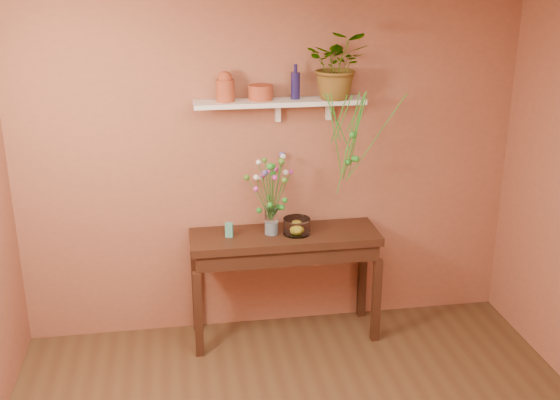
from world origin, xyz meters
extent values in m
plane|color=silver|center=(0.00, 0.00, 2.70)|extent=(4.00, 4.00, 0.00)
cube|color=#A25C41|center=(0.00, 2.00, 1.35)|extent=(4.00, 0.04, 2.70)
cube|color=#371B11|center=(0.07, 1.74, 0.87)|extent=(1.49, 0.48, 0.06)
cube|color=#371B11|center=(0.07, 1.74, 0.77)|extent=(1.43, 0.44, 0.13)
cube|color=#371B11|center=(-0.64, 1.53, 0.36)|extent=(0.06, 0.06, 0.71)
cube|color=#371B11|center=(0.78, 1.53, 0.36)|extent=(0.06, 0.06, 0.71)
cube|color=#371B11|center=(-0.64, 1.95, 0.36)|extent=(0.06, 0.06, 0.71)
cube|color=#371B11|center=(0.78, 1.95, 0.36)|extent=(0.06, 0.06, 0.71)
cube|color=white|center=(0.05, 1.87, 1.92)|extent=(1.30, 0.24, 0.04)
cube|color=white|center=(0.05, 1.97, 1.83)|extent=(0.04, 0.05, 0.15)
cube|color=white|center=(0.45, 1.97, 1.83)|extent=(0.04, 0.05, 0.15)
cylinder|color=#A74423|center=(-0.36, 1.87, 2.02)|extent=(0.18, 0.18, 0.16)
sphere|color=#A74423|center=(-0.36, 1.87, 2.11)|extent=(0.11, 0.11, 0.11)
cylinder|color=#A74423|center=(-0.09, 1.90, 1.99)|extent=(0.23, 0.23, 0.11)
cylinder|color=#1A1545|center=(0.17, 1.89, 2.04)|extent=(0.09, 0.09, 0.20)
cylinder|color=#1A1545|center=(0.17, 1.89, 2.17)|extent=(0.04, 0.04, 0.06)
imported|color=#268324|center=(0.49, 1.84, 2.19)|extent=(0.55, 0.51, 0.51)
cylinder|color=#268324|center=(0.60, 1.68, 1.67)|extent=(0.06, 0.17, 0.70)
cylinder|color=#2C8F26|center=(0.60, 1.69, 1.78)|extent=(0.15, 0.05, 0.48)
cylinder|color=#2C8F26|center=(0.55, 1.69, 1.62)|extent=(0.15, 0.04, 0.80)
cylinder|color=#268324|center=(0.46, 1.70, 1.79)|extent=(0.24, 0.08, 0.47)
cylinder|color=#2C8F26|center=(0.44, 1.71, 1.69)|extent=(0.16, 0.13, 0.66)
cylinder|color=#2C8F26|center=(0.44, 1.69, 1.83)|extent=(0.10, 0.07, 0.37)
cylinder|color=#268324|center=(0.59, 1.65, 1.71)|extent=(0.01, 0.35, 0.62)
cylinder|color=#2C8F26|center=(0.61, 1.72, 1.86)|extent=(0.14, 0.06, 0.32)
cylinder|color=#2C8F26|center=(0.58, 1.65, 1.69)|extent=(0.10, 0.21, 0.65)
cylinder|color=#268324|center=(0.75, 1.65, 1.67)|extent=(0.40, 0.18, 0.71)
cylinder|color=#2C8F26|center=(0.46, 1.67, 1.81)|extent=(0.07, 0.22, 0.41)
cylinder|color=#2C8F26|center=(0.50, 1.65, 1.84)|extent=(0.07, 0.20, 0.37)
cylinder|color=#268324|center=(0.57, 1.62, 1.66)|extent=(0.07, 0.34, 0.71)
sphere|color=#268324|center=(0.56, 1.65, 1.70)|extent=(0.05, 0.05, 0.05)
sphere|color=#268324|center=(0.61, 1.66, 1.51)|extent=(0.05, 0.05, 0.05)
sphere|color=#268324|center=(0.56, 1.72, 1.47)|extent=(0.05, 0.05, 0.05)
sphere|color=#268324|center=(0.60, 1.69, 1.50)|extent=(0.05, 0.05, 0.05)
cylinder|color=white|center=(-0.04, 1.75, 1.01)|extent=(0.11, 0.11, 0.22)
cylinder|color=silver|center=(-0.04, 1.75, 0.95)|extent=(0.10, 0.10, 0.11)
cylinder|color=#386B28|center=(-0.04, 1.69, 1.26)|extent=(0.01, 0.12, 0.46)
sphere|color=#268324|center=(-0.04, 1.63, 1.49)|extent=(0.05, 0.05, 0.05)
cylinder|color=#386B28|center=(-0.03, 1.69, 1.21)|extent=(0.02, 0.12, 0.37)
sphere|color=#C031A5|center=(-0.03, 1.63, 1.40)|extent=(0.04, 0.04, 0.04)
cylinder|color=#386B28|center=(0.01, 1.70, 1.20)|extent=(0.09, 0.11, 0.35)
sphere|color=#518028|center=(0.05, 1.65, 1.37)|extent=(0.05, 0.05, 0.05)
cylinder|color=#386B28|center=(0.00, 1.72, 1.27)|extent=(0.08, 0.06, 0.48)
sphere|color=#518028|center=(0.03, 1.69, 1.51)|extent=(0.05, 0.05, 0.05)
cylinder|color=#386B28|center=(0.00, 1.73, 1.26)|extent=(0.09, 0.04, 0.46)
sphere|color=silver|center=(0.04, 1.71, 1.49)|extent=(0.04, 0.04, 0.04)
cylinder|color=#386B28|center=(0.04, 1.76, 1.21)|extent=(0.16, 0.03, 0.37)
sphere|color=#C031A5|center=(0.12, 1.77, 1.40)|extent=(0.04, 0.04, 0.04)
cylinder|color=#386B28|center=(0.02, 1.75, 1.22)|extent=(0.12, 0.01, 0.38)
sphere|color=silver|center=(0.07, 1.75, 1.40)|extent=(0.05, 0.05, 0.05)
cylinder|color=#386B28|center=(0.02, 1.79, 1.26)|extent=(0.11, 0.10, 0.47)
sphere|color=silver|center=(0.07, 1.84, 1.50)|extent=(0.05, 0.05, 0.05)
cylinder|color=#386B28|center=(0.02, 1.85, 1.26)|extent=(0.12, 0.21, 0.46)
sphere|color=#5054AC|center=(0.08, 1.95, 1.48)|extent=(0.05, 0.05, 0.05)
cylinder|color=#386B28|center=(0.00, 1.87, 1.19)|extent=(0.07, 0.25, 0.34)
sphere|color=#C031A5|center=(0.04, 1.98, 1.36)|extent=(0.04, 0.04, 0.04)
cylinder|color=#386B28|center=(-0.02, 1.79, 1.20)|extent=(0.04, 0.09, 0.35)
sphere|color=#268324|center=(-0.01, 1.83, 1.37)|extent=(0.05, 0.05, 0.05)
cylinder|color=#386B28|center=(-0.04, 1.79, 1.21)|extent=(0.01, 0.09, 0.37)
sphere|color=#C031A5|center=(-0.04, 1.83, 1.39)|extent=(0.04, 0.04, 0.04)
cylinder|color=#386B28|center=(-0.06, 1.79, 1.26)|extent=(0.05, 0.09, 0.46)
sphere|color=#518028|center=(-0.08, 1.83, 1.48)|extent=(0.04, 0.04, 0.04)
cylinder|color=#386B28|center=(-0.12, 1.82, 1.18)|extent=(0.17, 0.16, 0.31)
sphere|color=#518028|center=(-0.21, 1.89, 1.33)|extent=(0.05, 0.05, 0.05)
cylinder|color=#386B28|center=(-0.07, 1.78, 1.19)|extent=(0.07, 0.07, 0.33)
sphere|color=silver|center=(-0.10, 1.81, 1.35)|extent=(0.05, 0.05, 0.05)
cylinder|color=#386B28|center=(-0.07, 1.76, 1.20)|extent=(0.07, 0.03, 0.35)
sphere|color=#C031A5|center=(-0.10, 1.77, 1.38)|extent=(0.04, 0.04, 0.04)
cylinder|color=#386B28|center=(-0.10, 1.73, 1.21)|extent=(0.13, 0.05, 0.36)
sphere|color=silver|center=(-0.16, 1.71, 1.38)|extent=(0.04, 0.04, 0.04)
cylinder|color=#386B28|center=(-0.09, 1.72, 1.27)|extent=(0.11, 0.05, 0.48)
sphere|color=silver|center=(-0.14, 1.70, 1.50)|extent=(0.04, 0.04, 0.04)
cylinder|color=#386B28|center=(-0.06, 1.72, 1.23)|extent=(0.06, 0.06, 0.40)
sphere|color=#5054AC|center=(-0.09, 1.69, 1.42)|extent=(0.04, 0.04, 0.04)
cylinder|color=#386B28|center=(-0.11, 1.66, 1.18)|extent=(0.14, 0.18, 0.32)
sphere|color=#C031A5|center=(-0.18, 1.57, 1.34)|extent=(0.04, 0.04, 0.04)
cylinder|color=#386B28|center=(-0.05, 1.66, 1.27)|extent=(0.04, 0.17, 0.48)
sphere|color=#268324|center=(-0.07, 1.58, 1.50)|extent=(0.05, 0.05, 0.05)
sphere|color=#268324|center=(-0.05, 1.81, 1.18)|extent=(0.05, 0.05, 0.05)
sphere|color=#268324|center=(0.03, 1.74, 1.12)|extent=(0.05, 0.05, 0.05)
sphere|color=#268324|center=(-0.06, 1.66, 1.17)|extent=(0.05, 0.05, 0.05)
sphere|color=#268324|center=(0.06, 1.68, 1.20)|extent=(0.05, 0.05, 0.05)
sphere|color=#268324|center=(-0.13, 1.78, 1.09)|extent=(0.05, 0.05, 0.05)
sphere|color=#268324|center=(0.04, 1.72, 1.13)|extent=(0.05, 0.05, 0.05)
cylinder|color=white|center=(0.16, 1.72, 0.97)|extent=(0.21, 0.21, 0.13)
cylinder|color=white|center=(0.16, 1.72, 0.91)|extent=(0.21, 0.21, 0.01)
sphere|color=yellow|center=(0.16, 1.70, 0.95)|extent=(0.08, 0.08, 0.08)
cube|color=teal|center=(-0.37, 1.74, 0.96)|extent=(0.07, 0.06, 0.12)
camera|label=1|loc=(-0.76, -3.11, 2.90)|focal=43.23mm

